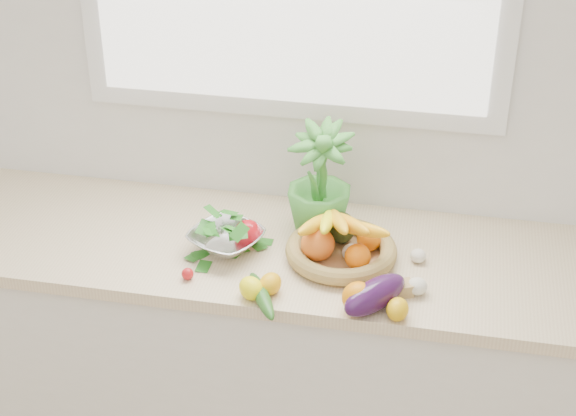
% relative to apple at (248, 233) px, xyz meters
% --- Properties ---
extents(back_wall, '(4.50, 0.02, 2.70)m').
position_rel_apple_xyz_m(back_wall, '(0.08, 0.30, 0.41)').
color(back_wall, white).
rests_on(back_wall, ground).
extents(counter_cabinet, '(2.20, 0.58, 0.86)m').
position_rel_apple_xyz_m(counter_cabinet, '(0.08, 0.00, -0.51)').
color(counter_cabinet, silver).
rests_on(counter_cabinet, ground).
extents(countertop, '(2.24, 0.62, 0.04)m').
position_rel_apple_xyz_m(countertop, '(0.08, 0.00, -0.06)').
color(countertop, beige).
rests_on(countertop, counter_cabinet).
extents(orange_loose, '(0.10, 0.10, 0.09)m').
position_rel_apple_xyz_m(orange_loose, '(0.37, -0.27, 0.00)').
color(orange_loose, orange).
rests_on(orange_loose, countertop).
extents(lemon_a, '(0.07, 0.09, 0.06)m').
position_rel_apple_xyz_m(lemon_a, '(0.12, -0.23, -0.01)').
color(lemon_a, '#E8A20C').
rests_on(lemon_a, countertop).
extents(lemon_b, '(0.07, 0.08, 0.06)m').
position_rel_apple_xyz_m(lemon_b, '(0.47, -0.28, -0.01)').
color(lemon_b, '#E0A50C').
rests_on(lemon_b, countertop).
extents(lemon_c, '(0.10, 0.10, 0.06)m').
position_rel_apple_xyz_m(lemon_c, '(0.07, -0.26, -0.01)').
color(lemon_c, '#FFF20D').
rests_on(lemon_c, countertop).
extents(apple, '(0.08, 0.08, 0.08)m').
position_rel_apple_xyz_m(apple, '(0.00, 0.00, 0.00)').
color(apple, red).
rests_on(apple, countertop).
extents(ginger, '(0.13, 0.09, 0.04)m').
position_rel_apple_xyz_m(ginger, '(0.45, -0.18, -0.02)').
color(ginger, tan).
rests_on(ginger, countertop).
extents(garlic_a, '(0.07, 0.07, 0.05)m').
position_rel_apple_xyz_m(garlic_a, '(0.32, -0.02, -0.02)').
color(garlic_a, white).
rests_on(garlic_a, countertop).
extents(garlic_b, '(0.06, 0.06, 0.04)m').
position_rel_apple_xyz_m(garlic_b, '(0.51, 0.01, -0.02)').
color(garlic_b, silver).
rests_on(garlic_b, countertop).
extents(garlic_c, '(0.07, 0.07, 0.05)m').
position_rel_apple_xyz_m(garlic_c, '(0.52, -0.15, -0.02)').
color(garlic_c, white).
rests_on(garlic_c, countertop).
extents(eggplant, '(0.20, 0.23, 0.09)m').
position_rel_apple_xyz_m(eggplant, '(0.41, -0.24, 0.00)').
color(eggplant, '#2F0F3A').
rests_on(eggplant, countertop).
extents(cucumber, '(0.14, 0.22, 0.04)m').
position_rel_apple_xyz_m(cucumber, '(0.11, -0.28, -0.02)').
color(cucumber, '#195017').
rests_on(cucumber, countertop).
extents(radish, '(0.04, 0.04, 0.03)m').
position_rel_apple_xyz_m(radish, '(-0.12, -0.21, -0.02)').
color(radish, red).
rests_on(radish, countertop).
extents(potted_herb, '(0.23, 0.23, 0.36)m').
position_rel_apple_xyz_m(potted_herb, '(0.20, 0.11, 0.14)').
color(potted_herb, '#409235').
rests_on(potted_herb, countertop).
extents(fruit_basket, '(0.42, 0.42, 0.18)m').
position_rel_apple_xyz_m(fruit_basket, '(0.28, -0.02, 0.01)').
color(fruit_basket, '#AB784C').
rests_on(fruit_basket, countertop).
extents(colander_with_spinach, '(0.27, 0.27, 0.11)m').
position_rel_apple_xyz_m(colander_with_spinach, '(-0.05, -0.05, 0.02)').
color(colander_with_spinach, silver).
rests_on(colander_with_spinach, countertop).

